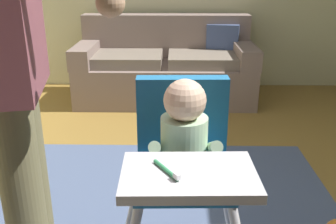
{
  "coord_description": "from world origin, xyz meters",
  "views": [
    {
      "loc": [
        0.12,
        -2.0,
        1.33
      ],
      "look_at": [
        0.1,
        -0.63,
        0.82
      ],
      "focal_mm": 40.96,
      "sensor_mm": 36.0,
      "label": 1
    }
  ],
  "objects": [
    {
      "name": "couch",
      "position": [
        0.03,
        2.0,
        0.33
      ],
      "size": [
        1.84,
        0.86,
        0.86
      ],
      "rotation": [
        0.0,
        0.0,
        -1.57
      ],
      "color": "slate",
      "rests_on": "ground"
    },
    {
      "name": "high_chair",
      "position": [
        0.16,
        -0.72,
        0.68
      ],
      "size": [
        0.63,
        0.74,
        0.98
      ],
      "rotation": [
        0.0,
        0.0,
        -1.54
      ],
      "color": "silver",
      "rests_on": "ground"
    },
    {
      "name": "adult_standing",
      "position": [
        -0.4,
        -0.82,
        0.98
      ],
      "size": [
        0.58,
        0.5,
        1.73
      ],
      "rotation": [
        0.0,
        0.0,
        0.2
      ],
      "color": "olive",
      "rests_on": "ground"
    },
    {
      "name": "ground",
      "position": [
        0.0,
        0.0,
        -0.05
      ],
      "size": [
        6.0,
        6.58,
        0.1
      ],
      "primitive_type": "cube",
      "color": "olive"
    }
  ]
}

